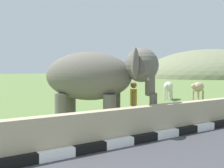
{
  "coord_description": "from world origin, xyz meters",
  "views": [
    {
      "loc": [
        -1.5,
        -2.54,
        2.14
      ],
      "look_at": [
        3.88,
        5.39,
        1.6
      ],
      "focal_mm": 44.33,
      "sensor_mm": 36.0,
      "label": 1
    }
  ],
  "objects_px": {
    "elephant": "(99,77)",
    "cow_mid": "(168,87)",
    "person_handler": "(134,102)",
    "cow_near": "(198,87)"
  },
  "relations": [
    {
      "from": "cow_near",
      "to": "cow_mid",
      "type": "distance_m",
      "value": 1.95
    },
    {
      "from": "elephant",
      "to": "cow_mid",
      "type": "distance_m",
      "value": 10.23
    },
    {
      "from": "elephant",
      "to": "cow_near",
      "type": "distance_m",
      "value": 10.76
    },
    {
      "from": "person_handler",
      "to": "cow_mid",
      "type": "height_order",
      "value": "person_handler"
    },
    {
      "from": "cow_near",
      "to": "person_handler",
      "type": "bearing_deg",
      "value": -154.6
    },
    {
      "from": "elephant",
      "to": "cow_near",
      "type": "height_order",
      "value": "elephant"
    },
    {
      "from": "cow_mid",
      "to": "elephant",
      "type": "bearing_deg",
      "value": -149.33
    },
    {
      "from": "elephant",
      "to": "cow_mid",
      "type": "bearing_deg",
      "value": 30.67
    },
    {
      "from": "person_handler",
      "to": "cow_mid",
      "type": "bearing_deg",
      "value": 36.83
    },
    {
      "from": "elephant",
      "to": "cow_mid",
      "type": "xyz_separation_m",
      "value": [
        8.76,
        5.19,
        -0.96
      ]
    }
  ]
}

